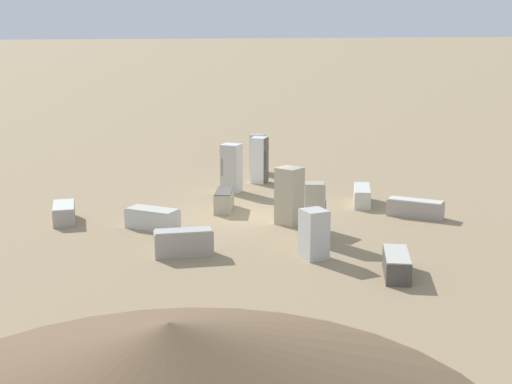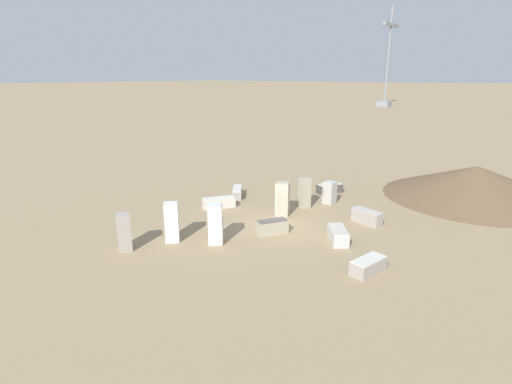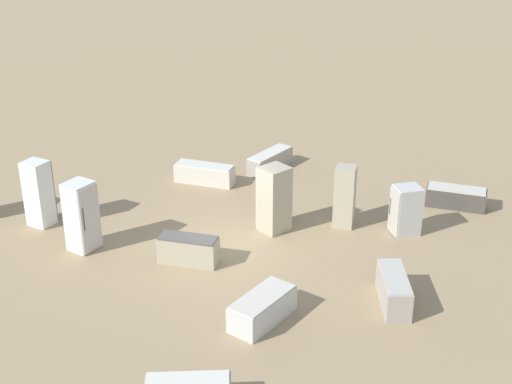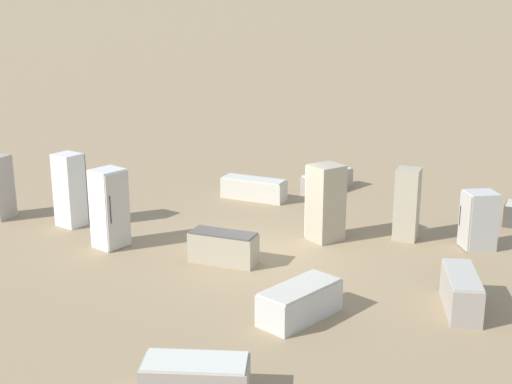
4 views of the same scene
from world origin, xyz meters
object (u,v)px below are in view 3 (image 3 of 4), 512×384
Objects in this scene: discarded_fridge_8 at (274,199)px; discarded_fridge_0 at (39,193)px; discarded_fridge_4 at (188,250)px; discarded_fridge_3 at (456,197)px; discarded_fridge_11 at (345,196)px; discarded_fridge_9 at (205,174)px; discarded_fridge_12 at (82,216)px; discarded_fridge_1 at (406,210)px; discarded_fridge_7 at (394,290)px; discarded_fridge_10 at (270,161)px; discarded_fridge_5 at (262,308)px.

discarded_fridge_0 is at bearing 136.49° from discarded_fridge_8.
discarded_fridge_3 is at bearing 128.05° from discarded_fridge_4.
discarded_fridge_8 is 1.06× the size of discarded_fridge_11.
discarded_fridge_12 reaches higher than discarded_fridge_9.
discarded_fridge_4 is (-6.13, -0.15, -0.34)m from discarded_fridge_1.
discarded_fridge_7 is 0.95× the size of discarded_fridge_10.
discarded_fridge_11 is (8.40, -2.17, -0.06)m from discarded_fridge_0.
discarded_fridge_0 is 1.37× the size of discarded_fridge_1.
discarded_fridge_1 is at bearing 120.19° from discarded_fridge_4.
discarded_fridge_7 is (3.16, -0.07, 0.05)m from discarded_fridge_5.
discarded_fridge_5 is at bearing -26.34° from discarded_fridge_3.
discarded_fridge_4 is 6.71m from discarded_fridge_10.
discarded_fridge_9 is (-3.03, 8.10, -0.06)m from discarded_fridge_7.
discarded_fridge_1 is 1.73m from discarded_fridge_11.
discarded_fridge_0 is 2.12m from discarded_fridge_12.
discarded_fridge_9 is at bearing -85.06° from discarded_fridge_3.
discarded_fridge_1 is at bearing 75.49° from discarded_fridge_7.
discarded_fridge_12 is (1.14, -1.79, -0.00)m from discarded_fridge_0.
discarded_fridge_8 reaches higher than discarded_fridge_7.
discarded_fridge_3 is 1.01× the size of discarded_fridge_11.
discarded_fridge_3 is 0.95× the size of discarded_fridge_8.
discarded_fridge_3 is at bearing -25.18° from discarded_fridge_8.
discarded_fridge_1 reaches higher than discarded_fridge_9.
discarded_fridge_11 is (3.33, -3.96, 0.59)m from discarded_fridge_9.
discarded_fridge_7 is (-4.02, -4.47, 0.07)m from discarded_fridge_3.
discarded_fridge_4 is 0.91× the size of discarded_fridge_5.
discarded_fridge_12 is at bearing -89.83° from discarded_fridge_4.
discarded_fridge_7 is 4.18m from discarded_fridge_11.
discarded_fridge_11 is at bearing 100.02° from discarded_fridge_7.
discarded_fridge_5 is (-4.94, -3.18, -0.38)m from discarded_fridge_1.
discarded_fridge_11 is 7.27m from discarded_fridge_12.
discarded_fridge_8 is at bearing 122.30° from discarded_fridge_5.
discarded_fridge_3 is 1.12× the size of discarded_fridge_4.
discarded_fridge_12 is (-3.93, -3.58, 0.65)m from discarded_fridge_9.
discarded_fridge_3 is at bearing 33.81° from discarded_fridge_0.
discarded_fridge_0 is 12.29m from discarded_fridge_3.
discarded_fridge_7 is at bearing 83.36° from discarded_fridge_4.
discarded_fridge_8 is at bearing 72.44° from discarded_fridge_1.
discarded_fridge_1 is 0.80× the size of discarded_fridge_7.
discarded_fridge_10 is 0.96× the size of discarded_fridge_12.
discarded_fridge_5 is 5.37m from discarded_fridge_11.
discarded_fridge_7 is (8.11, -6.31, -0.59)m from discarded_fridge_0.
discarded_fridge_9 is (-1.31, 3.75, -0.64)m from discarded_fridge_8.
discarded_fridge_1 is 8.84m from discarded_fridge_12.
discarded_fridge_3 is 8.42m from discarded_fridge_5.
discarded_fridge_0 is at bearing -38.04° from discarded_fridge_9.
discarded_fridge_0 is 10.35m from discarded_fridge_1.
discarded_fridge_10 is (1.06, 4.36, -0.65)m from discarded_fridge_8.
discarded_fridge_7 reaches higher than discarded_fridge_3.
discarded_fridge_0 is 7.99m from discarded_fridge_5.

